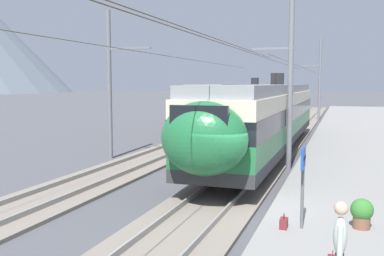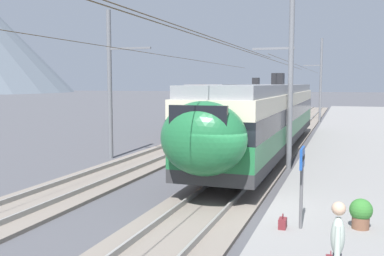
% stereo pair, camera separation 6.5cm
% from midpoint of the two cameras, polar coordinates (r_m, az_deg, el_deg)
% --- Properties ---
extents(ground_plane, '(400.00, 400.00, 0.00)m').
position_cam_midpoint_polar(ground_plane, '(13.52, 6.74, -11.04)').
color(ground_plane, '#4C4C51').
extents(track_near, '(120.00, 3.00, 0.28)m').
position_cam_midpoint_polar(track_near, '(13.78, 2.02, -10.38)').
color(track_near, slate).
rests_on(track_near, ground).
extents(track_far, '(120.00, 3.00, 0.28)m').
position_cam_midpoint_polar(track_far, '(16.15, -16.73, -8.20)').
color(track_far, slate).
rests_on(track_far, ground).
extents(train_near_platform, '(23.83, 2.94, 4.27)m').
position_cam_midpoint_polar(train_near_platform, '(23.85, 9.77, 1.66)').
color(train_near_platform, '#2D2D30').
rests_on(train_near_platform, track_near).
extents(train_far_track, '(31.08, 3.02, 4.27)m').
position_cam_midpoint_polar(train_far_track, '(44.06, 7.08, 3.58)').
color(train_far_track, '#2D2D30').
rests_on(train_far_track, track_far).
extents(catenary_mast_mid, '(44.79, 1.90, 8.27)m').
position_cam_midpoint_polar(catenary_mast_mid, '(20.34, 12.51, 6.60)').
color(catenary_mast_mid, slate).
rests_on(catenary_mast_mid, ground).
extents(catenary_mast_east, '(44.79, 1.90, 8.41)m').
position_cam_midpoint_polar(catenary_mast_east, '(46.11, 16.34, 6.08)').
color(catenary_mast_east, slate).
rests_on(catenary_mast_east, ground).
extents(catenary_mast_far_side, '(44.79, 2.49, 7.65)m').
position_cam_midpoint_polar(catenary_mast_far_side, '(23.03, -10.23, 5.95)').
color(catenary_mast_far_side, slate).
rests_on(catenary_mast_far_side, ground).
extents(platform_sign, '(0.70, 0.08, 2.00)m').
position_cam_midpoint_polar(platform_sign, '(10.96, 14.30, -5.23)').
color(platform_sign, '#59595B').
rests_on(platform_sign, platform_slab).
extents(passenger_walking, '(0.53, 0.22, 1.69)m').
position_cam_midpoint_polar(passenger_walking, '(7.57, 18.66, -14.55)').
color(passenger_walking, '#383842').
rests_on(passenger_walking, platform_slab).
extents(handbag_near_sign, '(0.32, 0.18, 0.38)m').
position_cam_midpoint_polar(handbag_near_sign, '(11.20, 11.89, -12.04)').
color(handbag_near_sign, maroon).
rests_on(handbag_near_sign, platform_slab).
extents(potted_plant_platform_edge, '(0.55, 0.55, 0.74)m').
position_cam_midpoint_polar(potted_plant_platform_edge, '(11.64, 21.30, -10.15)').
color(potted_plant_platform_edge, brown).
rests_on(potted_plant_platform_edge, platform_slab).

